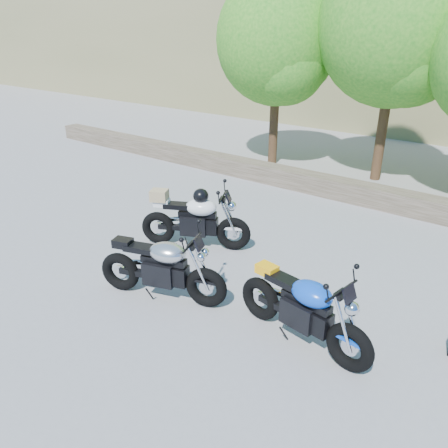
% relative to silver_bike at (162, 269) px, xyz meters
% --- Properties ---
extents(ground, '(90.00, 90.00, 0.00)m').
position_rel_silver_bike_xyz_m(ground, '(-0.19, 0.64, -0.55)').
color(ground, gray).
rests_on(ground, ground).
extents(stone_wall, '(22.00, 0.55, 0.50)m').
position_rel_silver_bike_xyz_m(stone_wall, '(-0.19, 6.14, -0.30)').
color(stone_wall, '#463E2F').
rests_on(stone_wall, ground).
extents(tree_decid_left, '(3.67, 3.67, 5.62)m').
position_rel_silver_bike_xyz_m(tree_decid_left, '(-2.58, 7.77, 3.09)').
color(tree_decid_left, '#382314').
rests_on(tree_decid_left, ground).
extents(tree_decid_mid, '(4.08, 4.08, 6.24)m').
position_rel_silver_bike_xyz_m(tree_decid_mid, '(0.72, 8.17, 3.49)').
color(tree_decid_mid, '#382314').
rests_on(tree_decid_mid, ground).
extents(silver_bike, '(2.17, 0.96, 1.12)m').
position_rel_silver_bike_xyz_m(silver_bike, '(0.00, 0.00, 0.00)').
color(silver_bike, black).
rests_on(silver_bike, ground).
extents(white_bike, '(2.09, 1.17, 1.25)m').
position_rel_silver_bike_xyz_m(white_bike, '(-0.80, 1.73, 0.07)').
color(white_bike, black).
rests_on(white_bike, ground).
extents(blue_bike, '(2.22, 0.70, 1.12)m').
position_rel_silver_bike_xyz_m(blue_bike, '(2.34, 0.38, -0.00)').
color(blue_bike, black).
rests_on(blue_bike, ground).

